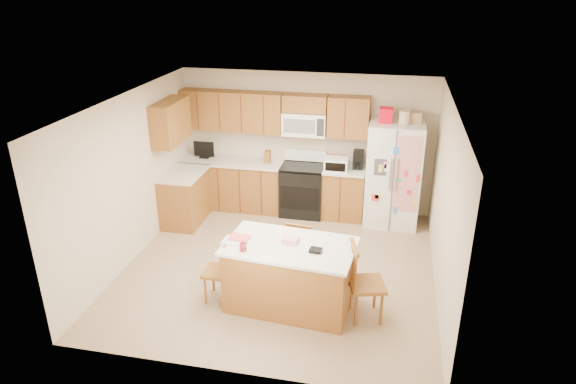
% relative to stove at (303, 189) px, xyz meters
% --- Properties ---
extents(ground, '(4.50, 4.50, 0.00)m').
position_rel_stove_xyz_m(ground, '(0.00, -1.94, -0.47)').
color(ground, '#A2835E').
rests_on(ground, ground).
extents(room_shell, '(4.60, 4.60, 2.52)m').
position_rel_stove_xyz_m(room_shell, '(0.00, -1.94, 0.97)').
color(room_shell, beige).
rests_on(room_shell, ground).
extents(cabinetry, '(3.36, 1.56, 2.15)m').
position_rel_stove_xyz_m(cabinetry, '(-0.98, -0.15, 0.44)').
color(cabinetry, brown).
rests_on(cabinetry, ground).
extents(stove, '(0.76, 0.65, 1.13)m').
position_rel_stove_xyz_m(stove, '(0.00, 0.00, 0.00)').
color(stove, black).
rests_on(stove, ground).
extents(refrigerator, '(0.90, 0.79, 2.04)m').
position_rel_stove_xyz_m(refrigerator, '(1.57, -0.06, 0.45)').
color(refrigerator, white).
rests_on(refrigerator, ground).
extents(island, '(1.73, 1.10, 0.99)m').
position_rel_stove_xyz_m(island, '(0.34, -2.82, -0.02)').
color(island, brown).
rests_on(island, ground).
extents(windsor_chair_left, '(0.37, 0.39, 0.90)m').
position_rel_stove_xyz_m(windsor_chair_left, '(-0.59, -2.88, -0.05)').
color(windsor_chair_left, brown).
rests_on(windsor_chair_left, ground).
extents(windsor_chair_back, '(0.42, 0.40, 0.88)m').
position_rel_stove_xyz_m(windsor_chair_back, '(0.35, -2.09, -0.06)').
color(windsor_chair_back, brown).
rests_on(windsor_chair_back, ground).
extents(windsor_chair_right, '(0.53, 0.54, 1.04)m').
position_rel_stove_xyz_m(windsor_chair_right, '(1.30, -2.89, 0.02)').
color(windsor_chair_right, brown).
rests_on(windsor_chair_right, ground).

